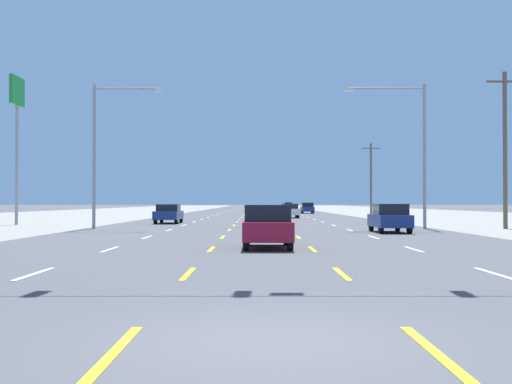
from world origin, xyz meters
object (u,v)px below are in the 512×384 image
at_px(hatchback_far_right_far, 310,208).
at_px(streetlight_right_row_0, 418,142).
at_px(hatchback_center_turn_nearest, 270,226).
at_px(streetlight_left_row_0, 105,144).
at_px(sedan_far_left_mid, 171,213).
at_px(hatchback_far_right_farther, 291,206).
at_px(pole_sign_left_row_1, 20,110).
at_px(sedan_inner_right_midfar, 292,211).
at_px(hatchback_far_right_near, 393,218).

height_order(hatchback_far_right_far, streetlight_right_row_0, streetlight_right_row_0).
relative_size(hatchback_center_turn_nearest, streetlight_left_row_0, 0.44).
height_order(sedan_far_left_mid, hatchback_far_right_farther, hatchback_far_right_farther).
height_order(hatchback_center_turn_nearest, streetlight_left_row_0, streetlight_left_row_0).
xyz_separation_m(hatchback_far_right_farther, pole_sign_left_row_1, (-24.23, -91.56, 7.49)).
height_order(pole_sign_left_row_1, streetlight_left_row_0, pole_sign_left_row_1).
height_order(sedan_inner_right_midfar, pole_sign_left_row_1, pole_sign_left_row_1).
xyz_separation_m(sedan_inner_right_midfar, hatchback_far_right_far, (3.81, 24.65, 0.03)).
relative_size(pole_sign_left_row_1, streetlight_right_row_0, 1.20).
xyz_separation_m(sedan_inner_right_midfar, pole_sign_left_row_1, (-20.74, -19.71, 7.51)).
relative_size(hatchback_far_right_farther, streetlight_left_row_0, 0.44).
bearing_deg(hatchback_far_right_farther, pole_sign_left_row_1, -104.82).
bearing_deg(hatchback_far_right_far, sedan_far_left_mid, -108.62).
relative_size(sedan_inner_right_midfar, hatchback_far_right_farther, 1.15).
xyz_separation_m(sedan_inner_right_midfar, streetlight_right_row_0, (6.28, -26.54, 4.54)).
xyz_separation_m(hatchback_far_right_near, hatchback_far_right_farther, (-0.25, 103.14, 0.00)).
distance_m(hatchback_far_right_near, streetlight_left_row_0, 17.89).
distance_m(sedan_far_left_mid, pole_sign_left_row_1, 13.29).
height_order(hatchback_far_right_far, hatchback_far_right_farther, same).
relative_size(sedan_far_left_mid, hatchback_far_right_farther, 1.15).
xyz_separation_m(sedan_far_left_mid, streetlight_right_row_0, (16.44, -9.71, 4.54)).
relative_size(sedan_inner_right_midfar, hatchback_far_right_far, 1.15).
bearing_deg(hatchback_center_turn_nearest, sedan_inner_right_midfar, 85.91).
height_order(hatchback_far_right_near, pole_sign_left_row_1, pole_sign_left_row_1).
xyz_separation_m(sedan_inner_right_midfar, streetlight_left_row_0, (-12.93, -26.54, 4.45)).
bearing_deg(hatchback_far_right_far, streetlight_right_row_0, -87.24).
distance_m(streetlight_left_row_0, streetlight_right_row_0, 19.21).
bearing_deg(hatchback_far_right_farther, streetlight_right_row_0, -88.38).
height_order(hatchback_center_turn_nearest, sedan_far_left_mid, hatchback_center_turn_nearest).
height_order(hatchback_far_right_near, hatchback_far_right_farther, same).
xyz_separation_m(sedan_far_left_mid, sedan_inner_right_midfar, (10.17, 16.83, 0.00)).
distance_m(hatchback_far_right_near, hatchback_far_right_farther, 103.14).
xyz_separation_m(hatchback_center_turn_nearest, hatchback_far_right_farther, (6.55, 114.74, 0.00)).
bearing_deg(sedan_far_left_mid, hatchback_far_right_far, 71.38).
bearing_deg(hatchback_far_right_farther, streetlight_left_row_0, -99.47).
relative_size(hatchback_center_turn_nearest, hatchback_far_right_far, 1.00).
bearing_deg(sedan_far_left_mid, hatchback_far_right_near, -46.12).
bearing_deg(sedan_inner_right_midfar, streetlight_right_row_0, -76.70).
relative_size(hatchback_far_right_near, streetlight_left_row_0, 0.44).
bearing_deg(hatchback_center_turn_nearest, pole_sign_left_row_1, 127.33).
bearing_deg(hatchback_far_right_farther, hatchback_far_right_near, -89.86).
distance_m(pole_sign_left_row_1, streetlight_left_row_0, 10.82).
bearing_deg(sedan_far_left_mid, streetlight_right_row_0, -30.58).
height_order(hatchback_far_right_far, pole_sign_left_row_1, pole_sign_left_row_1).
relative_size(hatchback_center_turn_nearest, pole_sign_left_row_1, 0.36).
bearing_deg(hatchback_center_turn_nearest, hatchback_far_right_far, 84.19).
distance_m(hatchback_center_turn_nearest, sedan_far_left_mid, 27.00).
xyz_separation_m(hatchback_far_right_near, hatchback_far_right_far, (0.07, 55.93, 0.00)).
height_order(sedan_inner_right_midfar, hatchback_far_right_far, hatchback_far_right_far).
bearing_deg(pole_sign_left_row_1, sedan_inner_right_midfar, 43.54).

